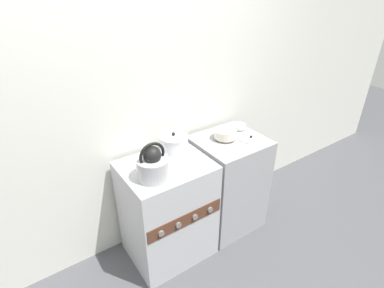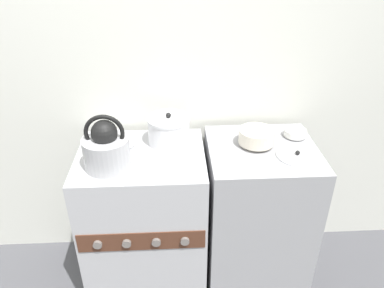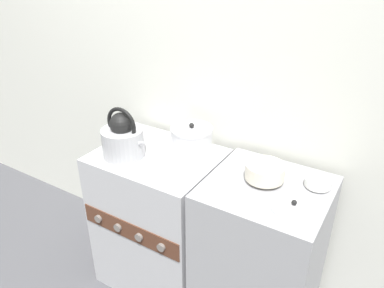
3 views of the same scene
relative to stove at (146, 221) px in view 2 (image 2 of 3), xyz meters
The scene contains 8 objects.
wall_back 0.88m from the stove, 90.00° to the left, with size 7.00×0.06×2.50m.
stove is the anchor object (origin of this frame).
counter 0.63m from the stove, ahead, with size 0.56×0.53×0.90m.
kettle 0.57m from the stove, 146.60° to the right, with size 0.27×0.22×0.27m.
cooking_pot 0.55m from the stove, 38.84° to the left, with size 0.23×0.23×0.18m.
enamel_bowl 0.79m from the stove, ahead, with size 0.18×0.18×0.09m.
small_ceramic_bowl 0.96m from the stove, ahead, with size 0.12×0.12×0.04m.
loose_pot_lid 0.91m from the stove, ahead, with size 0.21×0.21×0.03m.
Camera 2 is at (0.17, -1.36, 1.88)m, focal length 35.00 mm.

